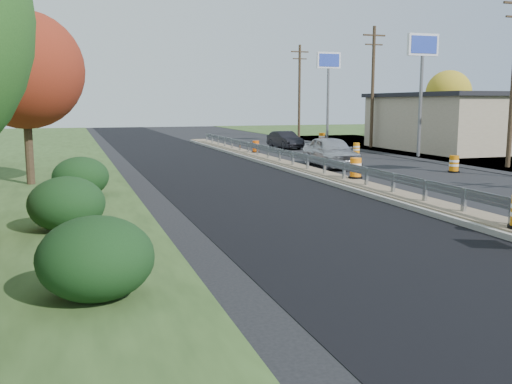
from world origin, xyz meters
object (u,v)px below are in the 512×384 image
object	(u,v)px
barrel_shoulder_near	(454,164)
car_dark_mid	(285,140)
barrel_shoulder_mid	(356,149)
car_silver	(331,152)
barrel_median_mid	(356,169)
barrel_shoulder_far	(322,139)
barrel_median_far	(256,147)

from	to	relation	value
barrel_shoulder_near	car_dark_mid	xyz separation A→B (m)	(-2.55, 17.35, 0.25)
barrel_shoulder_mid	car_silver	xyz separation A→B (m)	(-5.03, -6.49, 0.45)
barrel_shoulder_mid	car_silver	bearing A→B (deg)	-127.78
barrel_median_mid	barrel_shoulder_far	world-z (taller)	barrel_median_mid
barrel_shoulder_mid	barrel_shoulder_far	xyz separation A→B (m)	(1.79, 9.50, 0.09)
barrel_median_far	barrel_shoulder_mid	world-z (taller)	barrel_median_far
barrel_shoulder_near	barrel_shoulder_far	xyz separation A→B (m)	(1.94, 20.22, 0.07)
barrel_median_mid	barrel_shoulder_mid	world-z (taller)	barrel_median_mid
barrel_median_mid	barrel_shoulder_near	distance (m)	7.03
barrel_shoulder_mid	barrel_median_far	bearing A→B (deg)	169.38
barrel_median_far	car_dark_mid	size ratio (longest dim) A/B	0.19
barrel_shoulder_far	car_dark_mid	bearing A→B (deg)	-147.44
barrel_shoulder_near	barrel_median_far	bearing A→B (deg)	119.20
barrel_median_far	car_silver	size ratio (longest dim) A/B	0.16
car_silver	barrel_median_far	bearing A→B (deg)	106.83
barrel_shoulder_near	car_dark_mid	bearing A→B (deg)	98.37
car_silver	car_dark_mid	bearing A→B (deg)	83.49
barrel_shoulder_mid	barrel_shoulder_far	size ratio (longest dim) A/B	0.81
barrel_median_mid	car_silver	bearing A→B (deg)	73.75
barrel_median_mid	car_dark_mid	size ratio (longest dim) A/B	0.22
car_silver	car_dark_mid	world-z (taller)	car_silver
barrel_shoulder_mid	barrel_shoulder_near	bearing A→B (deg)	-90.81
barrel_shoulder_far	car_silver	distance (m)	17.38
barrel_median_mid	car_dark_mid	xyz separation A→B (m)	(4.16, 19.42, 0.01)
barrel_shoulder_far	car_silver	size ratio (longest dim) A/B	0.20
car_dark_mid	car_silver	bearing A→B (deg)	-104.64
car_silver	barrel_shoulder_mid	bearing A→B (deg)	55.76
barrel_shoulder_far	barrel_shoulder_near	bearing A→B (deg)	-95.48
barrel_median_far	barrel_shoulder_mid	bearing A→B (deg)	-10.62
barrel_shoulder_near	car_silver	size ratio (longest dim) A/B	0.17
barrel_shoulder_near	car_silver	bearing A→B (deg)	139.02
car_silver	barrel_shoulder_near	bearing A→B (deg)	-37.45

